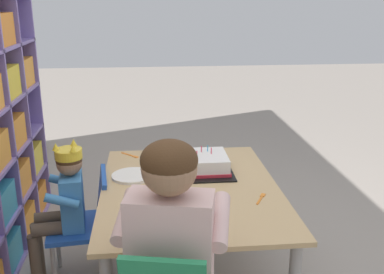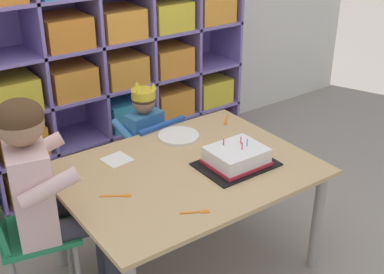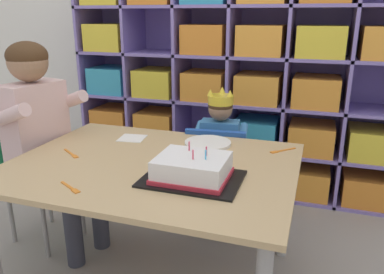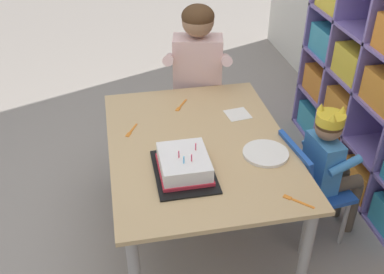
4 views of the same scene
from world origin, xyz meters
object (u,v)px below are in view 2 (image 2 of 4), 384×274
fork_scattered_mid_table (118,196)px  fork_by_napkin (197,212)px  adult_helper_seated (46,185)px  fork_near_child_seat (226,120)px  classroom_chair_blue (153,157)px  activity_table (186,181)px  child_with_crown (141,131)px  classroom_chair_adult_side (25,233)px  birthday_cake_on_tray (236,158)px  paper_plate_stack (179,136)px

fork_scattered_mid_table → fork_by_napkin: 0.36m
adult_helper_seated → fork_near_child_seat: adult_helper_seated is taller
fork_by_napkin → fork_near_child_seat: same height
classroom_chair_blue → fork_scattered_mid_table: 0.81m
fork_scattered_mid_table → fork_near_child_seat: same height
activity_table → classroom_chair_blue: size_ratio=1.93×
fork_by_napkin → adult_helper_seated: bearing=-15.8°
child_with_crown → classroom_chair_adult_side: bearing=23.5°
activity_table → fork_by_napkin: 0.37m
child_with_crown → classroom_chair_adult_side: 1.02m
fork_scattered_mid_table → fork_by_napkin: bearing=157.9°
activity_table → fork_near_child_seat: 0.59m
classroom_chair_adult_side → adult_helper_seated: bearing=-90.0°
classroom_chair_blue → child_with_crown: (-0.01, 0.11, 0.13)m
fork_scattered_mid_table → classroom_chair_blue: bearing=-99.2°
adult_helper_seated → fork_by_napkin: 0.65m
child_with_crown → fork_by_napkin: (-0.30, -0.98, 0.10)m
classroom_chair_blue → birthday_cake_on_tray: (0.07, -0.66, 0.27)m
activity_table → adult_helper_seated: adult_helper_seated is taller
fork_scattered_mid_table → activity_table: bearing=-143.2°
classroom_chair_blue → fork_near_child_seat: 0.49m
adult_helper_seated → fork_by_napkin: bearing=-121.8°
fork_by_napkin → paper_plate_stack: bearing=-90.0°
fork_by_napkin → classroom_chair_adult_side: bearing=-11.1°
classroom_chair_adult_side → child_with_crown: bearing=-47.9°
classroom_chair_blue → birthday_cake_on_tray: size_ratio=1.68×
classroom_chair_blue → fork_by_napkin: size_ratio=5.24×
activity_table → classroom_chair_adult_side: 0.77m
activity_table → adult_helper_seated: (-0.64, 0.12, 0.14)m
activity_table → fork_scattered_mid_table: bearing=-176.2°
paper_plate_stack → fork_scattered_mid_table: paper_plate_stack is taller
activity_table → paper_plate_stack: paper_plate_stack is taller
classroom_chair_adult_side → paper_plate_stack: bearing=-68.7°
classroom_chair_adult_side → fork_by_napkin: (0.58, -0.47, 0.14)m
fork_scattered_mid_table → fork_by_napkin: size_ratio=1.05×
activity_table → fork_by_napkin: fork_by_napkin is taller
child_with_crown → adult_helper_seated: size_ratio=0.75×
birthday_cake_on_tray → paper_plate_stack: size_ratio=1.66×
fork_scattered_mid_table → fork_by_napkin: same height
paper_plate_stack → fork_by_napkin: size_ratio=1.89×
activity_table → birthday_cake_on_tray: 0.27m
fork_by_napkin → child_with_crown: bearing=-79.1°
classroom_chair_adult_side → birthday_cake_on_tray: (0.96, -0.26, 0.18)m
child_with_crown → fork_by_napkin: bearing=66.4°
child_with_crown → paper_plate_stack: 0.38m
classroom_chair_adult_side → adult_helper_seated: size_ratio=0.68×
classroom_chair_adult_side → classroom_chair_blue: bearing=-53.6°
classroom_chair_adult_side → birthday_cake_on_tray: classroom_chair_adult_side is taller
classroom_chair_blue → classroom_chair_adult_side: size_ratio=0.85×
child_with_crown → classroom_chair_adult_side: child_with_crown is taller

